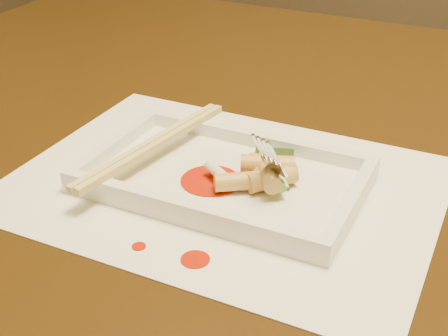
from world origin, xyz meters
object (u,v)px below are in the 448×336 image
at_px(plate_base, 224,181).
at_px(placemat, 224,185).
at_px(fork, 305,113).
at_px(table, 343,213).
at_px(chopstick_a, 150,144).

bearing_deg(plate_base, placemat, 0.00).
bearing_deg(placemat, fork, 14.42).
distance_m(table, fork, 0.23).
height_order(table, plate_base, plate_base).
bearing_deg(chopstick_a, fork, 6.75).
xyz_separation_m(placemat, chopstick_a, (-0.08, 0.00, 0.03)).
xyz_separation_m(table, placemat, (-0.08, -0.15, 0.10)).
relative_size(placemat, plate_base, 1.54).
relative_size(plate_base, fork, 1.86).
bearing_deg(chopstick_a, table, 43.13).
bearing_deg(table, plate_base, -118.25).
xyz_separation_m(plate_base, fork, (0.07, 0.02, 0.08)).
bearing_deg(table, placemat, -118.25).
height_order(placemat, chopstick_a, chopstick_a).
relative_size(placemat, chopstick_a, 1.87).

